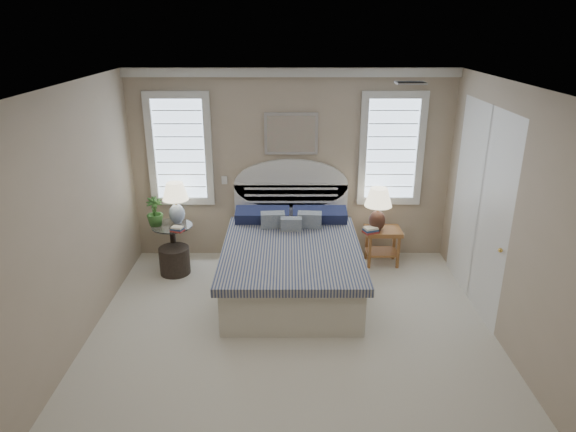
# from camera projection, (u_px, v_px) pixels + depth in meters

# --- Properties ---
(floor) EXTENTS (4.50, 5.00, 0.01)m
(floor) POSITION_uv_depth(u_px,v_px,m) (292.00, 353.00, 5.39)
(floor) COLOR beige
(floor) RESTS_ON ground
(ceiling) EXTENTS (4.50, 5.00, 0.01)m
(ceiling) POSITION_uv_depth(u_px,v_px,m) (293.00, 91.00, 4.44)
(ceiling) COLOR silver
(ceiling) RESTS_ON wall_back
(wall_back) EXTENTS (4.50, 0.02, 2.70)m
(wall_back) POSITION_uv_depth(u_px,v_px,m) (291.00, 166.00, 7.25)
(wall_back) COLOR tan
(wall_back) RESTS_ON floor
(wall_left) EXTENTS (0.02, 5.00, 2.70)m
(wall_left) POSITION_uv_depth(u_px,v_px,m) (58.00, 235.00, 4.91)
(wall_left) COLOR tan
(wall_left) RESTS_ON floor
(wall_right) EXTENTS (0.02, 5.00, 2.70)m
(wall_right) POSITION_uv_depth(u_px,v_px,m) (527.00, 234.00, 4.92)
(wall_right) COLOR tan
(wall_right) RESTS_ON floor
(crown_molding) EXTENTS (4.50, 0.08, 0.12)m
(crown_molding) POSITION_uv_depth(u_px,v_px,m) (291.00, 72.00, 6.76)
(crown_molding) COLOR silver
(crown_molding) RESTS_ON wall_back
(hvac_vent) EXTENTS (0.30, 0.20, 0.02)m
(hvac_vent) POSITION_uv_depth(u_px,v_px,m) (411.00, 83.00, 5.19)
(hvac_vent) COLOR #B2B2B2
(hvac_vent) RESTS_ON ceiling
(switch_plate) EXTENTS (0.08, 0.01, 0.12)m
(switch_plate) POSITION_uv_depth(u_px,v_px,m) (224.00, 180.00, 7.31)
(switch_plate) COLOR silver
(switch_plate) RESTS_ON wall_back
(window_left) EXTENTS (0.90, 0.06, 1.60)m
(window_left) POSITION_uv_depth(u_px,v_px,m) (180.00, 149.00, 7.14)
(window_left) COLOR silver
(window_left) RESTS_ON wall_back
(window_right) EXTENTS (0.90, 0.06, 1.60)m
(window_right) POSITION_uv_depth(u_px,v_px,m) (391.00, 149.00, 7.15)
(window_right) COLOR silver
(window_right) RESTS_ON wall_back
(painting) EXTENTS (0.74, 0.04, 0.58)m
(painting) POSITION_uv_depth(u_px,v_px,m) (291.00, 134.00, 7.05)
(painting) COLOR silver
(painting) RESTS_ON wall_back
(closet_door) EXTENTS (0.02, 1.80, 2.40)m
(closet_door) POSITION_uv_depth(u_px,v_px,m) (479.00, 207.00, 6.09)
(closet_door) COLOR silver
(closet_door) RESTS_ON floor
(bed) EXTENTS (1.72, 2.28, 1.47)m
(bed) POSITION_uv_depth(u_px,v_px,m) (291.00, 260.00, 6.62)
(bed) COLOR silver
(bed) RESTS_ON floor
(side_table_left) EXTENTS (0.56, 0.56, 0.63)m
(side_table_left) POSITION_uv_depth(u_px,v_px,m) (173.00, 241.00, 7.17)
(side_table_left) COLOR black
(side_table_left) RESTS_ON floor
(nightstand_right) EXTENTS (0.50, 0.40, 0.53)m
(nightstand_right) POSITION_uv_depth(u_px,v_px,m) (383.00, 239.00, 7.27)
(nightstand_right) COLOR #9F6234
(nightstand_right) RESTS_ON floor
(floor_pot) EXTENTS (0.51, 0.51, 0.38)m
(floor_pot) POSITION_uv_depth(u_px,v_px,m) (175.00, 260.00, 7.05)
(floor_pot) COLOR black
(floor_pot) RESTS_ON floor
(lamp_left) EXTENTS (0.45, 0.45, 0.59)m
(lamp_left) POSITION_uv_depth(u_px,v_px,m) (176.00, 198.00, 7.06)
(lamp_left) COLOR silver
(lamp_left) RESTS_ON side_table_left
(lamp_right) EXTENTS (0.43, 0.43, 0.62)m
(lamp_right) POSITION_uv_depth(u_px,v_px,m) (378.00, 204.00, 7.07)
(lamp_right) COLOR black
(lamp_right) RESTS_ON nightstand_right
(potted_plant) EXTENTS (0.29, 0.29, 0.40)m
(potted_plant) POSITION_uv_depth(u_px,v_px,m) (155.00, 212.00, 7.01)
(potted_plant) COLOR #367830
(potted_plant) RESTS_ON side_table_left
(books_left) EXTENTS (0.20, 0.17, 0.07)m
(books_left) POSITION_uv_depth(u_px,v_px,m) (177.00, 229.00, 6.87)
(books_left) COLOR maroon
(books_left) RESTS_ON side_table_left
(books_right) EXTENTS (0.24, 0.21, 0.08)m
(books_right) POSITION_uv_depth(u_px,v_px,m) (371.00, 230.00, 7.08)
(books_right) COLOR maroon
(books_right) RESTS_ON nightstand_right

